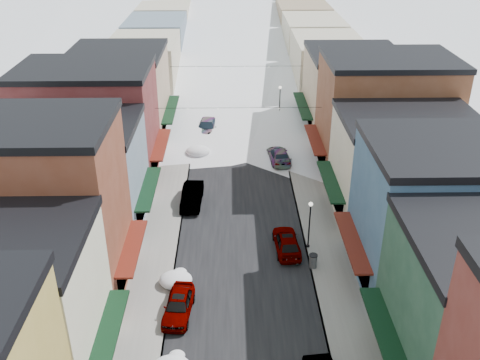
{
  "coord_description": "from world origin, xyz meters",
  "views": [
    {
      "loc": [
        -0.78,
        -9.87,
        24.12
      ],
      "look_at": [
        0.0,
        31.87,
        2.41
      ],
      "focal_mm": 40.0,
      "sensor_mm": 36.0,
      "label": 1
    }
  ],
  "objects_px": {
    "car_silver_sedan": "(179,305)",
    "streetlamp_near": "(310,219)",
    "trash_can": "(313,261)",
    "car_dark_hatch": "(192,196)"
  },
  "relations": [
    {
      "from": "car_dark_hatch",
      "to": "car_silver_sedan",
      "type": "bearing_deg",
      "value": -87.37
    },
    {
      "from": "car_silver_sedan",
      "to": "streetlamp_near",
      "type": "distance_m",
      "value": 12.19
    },
    {
      "from": "car_silver_sedan",
      "to": "streetlamp_near",
      "type": "height_order",
      "value": "streetlamp_near"
    },
    {
      "from": "trash_can",
      "to": "car_dark_hatch",
      "type": "bearing_deg",
      "value": 134.06
    },
    {
      "from": "streetlamp_near",
      "to": "car_dark_hatch",
      "type": "bearing_deg",
      "value": 142.96
    },
    {
      "from": "trash_can",
      "to": "streetlamp_near",
      "type": "xyz_separation_m",
      "value": [
        0.0,
        2.65,
        1.98
      ]
    },
    {
      "from": "car_silver_sedan",
      "to": "trash_can",
      "type": "bearing_deg",
      "value": 32.3
    },
    {
      "from": "car_silver_sedan",
      "to": "car_dark_hatch",
      "type": "height_order",
      "value": "car_dark_hatch"
    },
    {
      "from": "car_silver_sedan",
      "to": "car_dark_hatch",
      "type": "relative_size",
      "value": 0.88
    },
    {
      "from": "car_silver_sedan",
      "to": "trash_can",
      "type": "xyz_separation_m",
      "value": [
        9.5,
        4.73,
        -0.04
      ]
    }
  ]
}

